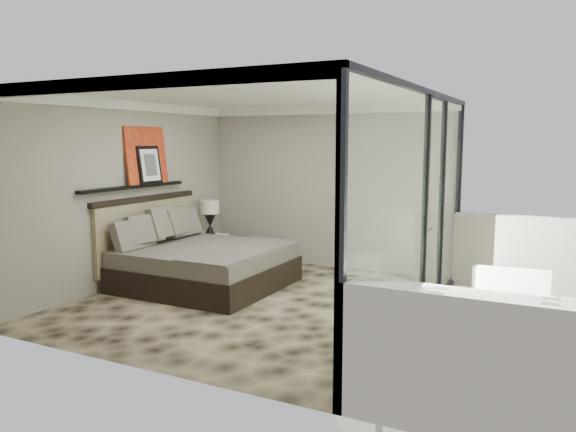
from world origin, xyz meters
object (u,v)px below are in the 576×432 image
at_px(table_lamp, 210,213).
at_px(lounger, 509,326).
at_px(bed, 200,262).
at_px(nightstand, 208,248).

distance_m(table_lamp, lounger, 5.66).
xyz_separation_m(bed, table_lamp, (-0.77, 1.39, 0.55)).
bearing_deg(nightstand, table_lamp, 18.77).
relative_size(table_lamp, lounger, 0.34).
bearing_deg(nightstand, lounger, -43.12).
bearing_deg(table_lamp, bed, -61.02).
bearing_deg(table_lamp, lounger, -20.49).
bearing_deg(table_lamp, nightstand, -138.14).
distance_m(nightstand, lounger, 5.64).
relative_size(bed, nightstand, 4.02).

